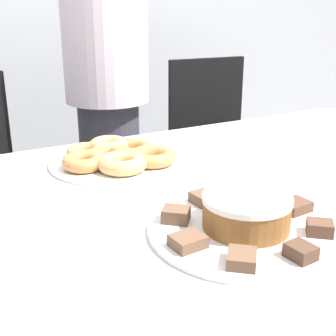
{
  "coord_description": "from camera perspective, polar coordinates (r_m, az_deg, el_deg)",
  "views": [
    {
      "loc": [
        -0.55,
        -0.87,
        1.16
      ],
      "look_at": [
        -0.06,
        0.03,
        0.79
      ],
      "focal_mm": 50.0,
      "sensor_mm": 36.0,
      "label": 1
    }
  ],
  "objects": [
    {
      "name": "plate_cake",
      "position": [
        0.93,
        9.4,
        -7.42
      ],
      "size": [
        0.38,
        0.38,
        0.01
      ],
      "color": "white",
      "rests_on": "table"
    },
    {
      "name": "donut_2",
      "position": [
        1.34,
        -4.56,
        2.33
      ],
      "size": [
        0.13,
        0.13,
        0.03
      ],
      "color": "#C68447",
      "rests_on": "plate_donuts"
    },
    {
      "name": "lamington_0",
      "position": [
        1.02,
        4.24,
        -3.68
      ],
      "size": [
        0.05,
        0.05,
        0.02
      ],
      "rotation": [
        0.0,
        0.0,
        1.66
      ],
      "color": "brown",
      "rests_on": "plate_cake"
    },
    {
      "name": "office_chair_right",
      "position": [
        2.3,
        6.17,
        1.07
      ],
      "size": [
        0.48,
        0.48,
        0.89
      ],
      "rotation": [
        0.0,
        0.0,
        -0.09
      ],
      "color": "black",
      "rests_on": "ground_plane"
    },
    {
      "name": "donut_3",
      "position": [
        1.37,
        -7.23,
        2.78
      ],
      "size": [
        0.11,
        0.11,
        0.04
      ],
      "color": "#E5AD66",
      "rests_on": "plate_donuts"
    },
    {
      "name": "table",
      "position": [
        1.14,
        3.45,
        -6.01
      ],
      "size": [
        1.95,
        1.03,
        0.73
      ],
      "color": "silver",
      "rests_on": "ground_plane"
    },
    {
      "name": "lamington_1",
      "position": [
        0.94,
        0.98,
        -5.7
      ],
      "size": [
        0.07,
        0.07,
        0.03
      ],
      "rotation": [
        0.0,
        0.0,
        2.44
      ],
      "color": "brown",
      "rests_on": "plate_cake"
    },
    {
      "name": "lamington_4",
      "position": [
        0.84,
        15.87,
        -9.78
      ],
      "size": [
        0.04,
        0.05,
        0.03
      ],
      "rotation": [
        0.0,
        0.0,
        4.8
      ],
      "color": "#513828",
      "rests_on": "plate_cake"
    },
    {
      "name": "lamington_6",
      "position": [
        1.02,
        15.23,
        -4.49
      ],
      "size": [
        0.06,
        0.05,
        0.02
      ],
      "rotation": [
        0.0,
        0.0,
        6.37
      ],
      "color": "brown",
      "rests_on": "plate_cake"
    },
    {
      "name": "lamington_5",
      "position": [
        0.93,
        18.02,
        -6.96
      ],
      "size": [
        0.06,
        0.06,
        0.03
      ],
      "rotation": [
        0.0,
        0.0,
        5.58
      ],
      "color": "brown",
      "rests_on": "plate_cake"
    },
    {
      "name": "lamington_3",
      "position": [
        0.8,
        8.98,
        -10.85
      ],
      "size": [
        0.07,
        0.07,
        0.02
      ],
      "rotation": [
        0.0,
        0.0,
        4.01
      ],
      "color": "brown",
      "rests_on": "plate_cake"
    },
    {
      "name": "plate_donuts",
      "position": [
        1.3,
        -6.67,
        0.74
      ],
      "size": [
        0.35,
        0.35,
        0.01
      ],
      "color": "white",
      "rests_on": "table"
    },
    {
      "name": "donut_1",
      "position": [
        1.26,
        -1.94,
        1.39
      ],
      "size": [
        0.13,
        0.13,
        0.04
      ],
      "color": "#D18E4C",
      "rests_on": "plate_donuts"
    },
    {
      "name": "donut_5",
      "position": [
        1.24,
        -10.27,
        0.73
      ],
      "size": [
        0.11,
        0.11,
        0.04
      ],
      "color": "#C68447",
      "rests_on": "plate_donuts"
    },
    {
      "name": "lamington_7",
      "position": [
        1.05,
        9.82,
        -3.19
      ],
      "size": [
        0.08,
        0.08,
        0.02
      ],
      "rotation": [
        0.0,
        0.0,
        7.16
      ],
      "color": "brown",
      "rests_on": "plate_cake"
    },
    {
      "name": "frosted_cake",
      "position": [
        0.92,
        9.54,
        -5.26
      ],
      "size": [
        0.17,
        0.17,
        0.07
      ],
      "color": "brown",
      "rests_on": "plate_cake"
    },
    {
      "name": "person_standing",
      "position": [
        1.98,
        -7.43,
        9.7
      ],
      "size": [
        0.34,
        0.34,
        1.56
      ],
      "color": "#383842",
      "rests_on": "ground_plane"
    },
    {
      "name": "donut_6",
      "position": [
        1.21,
        -5.58,
        0.59
      ],
      "size": [
        0.13,
        0.13,
        0.04
      ],
      "color": "#E5AD66",
      "rests_on": "plate_donuts"
    },
    {
      "name": "donut_4",
      "position": [
        1.33,
        -10.04,
        2.0
      ],
      "size": [
        0.11,
        0.11,
        0.03
      ],
      "color": "tan",
      "rests_on": "plate_donuts"
    },
    {
      "name": "lamington_2",
      "position": [
        0.85,
        2.46,
        -8.91
      ],
      "size": [
        0.06,
        0.05,
        0.02
      ],
      "rotation": [
        0.0,
        0.0,
        3.23
      ],
      "color": "brown",
      "rests_on": "plate_cake"
    },
    {
      "name": "donut_0",
      "position": [
        1.29,
        -6.7,
        1.6
      ],
      "size": [
        0.12,
        0.12,
        0.03
      ],
      "color": "#C68447",
      "rests_on": "plate_donuts"
    }
  ]
}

